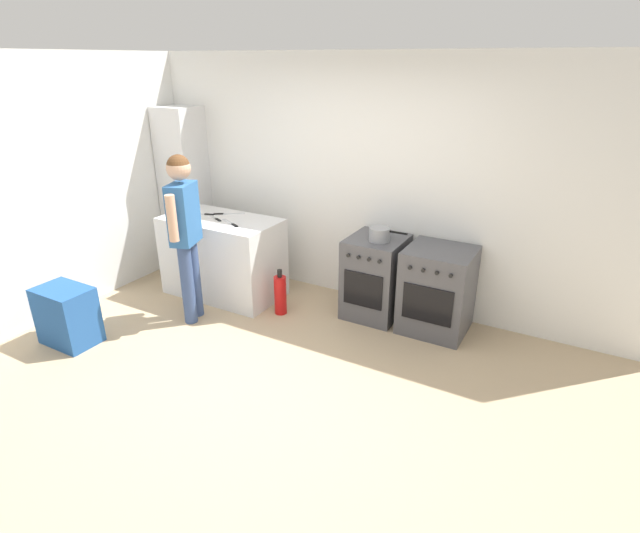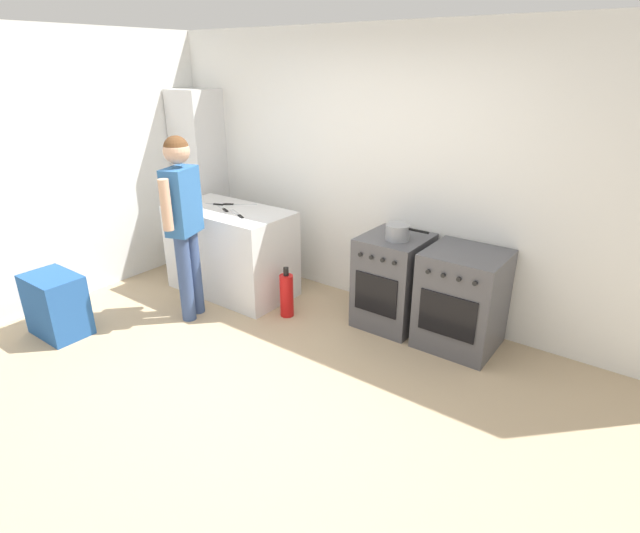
# 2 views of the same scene
# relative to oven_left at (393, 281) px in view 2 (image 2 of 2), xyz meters

# --- Properties ---
(ground_plane) EXTENTS (8.00, 8.00, 0.00)m
(ground_plane) POSITION_rel_oven_left_xyz_m (-0.35, -1.58, -0.43)
(ground_plane) COLOR tan
(back_wall) EXTENTS (6.00, 0.10, 2.60)m
(back_wall) POSITION_rel_oven_left_xyz_m (-0.35, 0.37, 0.87)
(back_wall) COLOR white
(back_wall) RESTS_ON ground
(side_wall_left) EXTENTS (0.10, 3.10, 2.60)m
(side_wall_left) POSITION_rel_oven_left_xyz_m (-2.95, -1.18, 0.87)
(side_wall_left) COLOR white
(side_wall_left) RESTS_ON ground
(counter_unit) EXTENTS (1.30, 0.70, 0.90)m
(counter_unit) POSITION_rel_oven_left_xyz_m (-1.70, -0.38, 0.02)
(counter_unit) COLOR silver
(counter_unit) RESTS_ON ground
(oven_left) EXTENTS (0.55, 0.62, 0.85)m
(oven_left) POSITION_rel_oven_left_xyz_m (0.00, 0.00, 0.00)
(oven_left) COLOR #4C4C51
(oven_left) RESTS_ON ground
(oven_right) EXTENTS (0.63, 0.62, 0.85)m
(oven_right) POSITION_rel_oven_left_xyz_m (0.66, 0.00, 0.00)
(oven_right) COLOR #4C4C51
(oven_right) RESTS_ON ground
(pot) EXTENTS (0.39, 0.21, 0.14)m
(pot) POSITION_rel_oven_left_xyz_m (0.05, -0.06, 0.49)
(pot) COLOR gray
(pot) RESTS_ON oven_left
(knife_utility) EXTENTS (0.24, 0.13, 0.01)m
(knife_utility) POSITION_rel_oven_left_xyz_m (-1.73, -0.41, 0.48)
(knife_utility) COLOR silver
(knife_utility) RESTS_ON counter_unit
(knife_paring) EXTENTS (0.21, 0.09, 0.01)m
(knife_paring) POSITION_rel_oven_left_xyz_m (-1.93, -0.33, 0.48)
(knife_paring) COLOR silver
(knife_paring) RESTS_ON counter_unit
(knife_carving) EXTENTS (0.31, 0.17, 0.01)m
(knife_carving) POSITION_rel_oven_left_xyz_m (-1.49, -0.46, 0.48)
(knife_carving) COLOR silver
(knife_carving) RESTS_ON counter_unit
(knife_bread) EXTENTS (0.31, 0.22, 0.01)m
(knife_bread) POSITION_rel_oven_left_xyz_m (-1.74, -0.20, 0.48)
(knife_bread) COLOR silver
(knife_bread) RESTS_ON counter_unit
(person) EXTENTS (0.30, 0.54, 1.70)m
(person) POSITION_rel_oven_left_xyz_m (-1.60, -1.01, 0.60)
(person) COLOR #384C7A
(person) RESTS_ON ground
(fire_extinguisher) EXTENTS (0.13, 0.13, 0.50)m
(fire_extinguisher) POSITION_rel_oven_left_xyz_m (-0.87, -0.48, -0.21)
(fire_extinguisher) COLOR red
(fire_extinguisher) RESTS_ON ground
(recycling_crate_lower) EXTENTS (0.52, 0.36, 0.28)m
(recycling_crate_lower) POSITION_rel_oven_left_xyz_m (-2.30, -1.95, -0.29)
(recycling_crate_lower) COLOR #235193
(recycling_crate_lower) RESTS_ON ground
(recycling_crate_upper) EXTENTS (0.52, 0.36, 0.28)m
(recycling_crate_upper) POSITION_rel_oven_left_xyz_m (-2.30, -1.95, -0.01)
(recycling_crate_upper) COLOR #235193
(recycling_crate_upper) RESTS_ON recycling_crate_lower
(larder_cabinet) EXTENTS (0.48, 0.44, 2.00)m
(larder_cabinet) POSITION_rel_oven_left_xyz_m (-2.65, 0.10, 0.57)
(larder_cabinet) COLOR silver
(larder_cabinet) RESTS_ON ground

